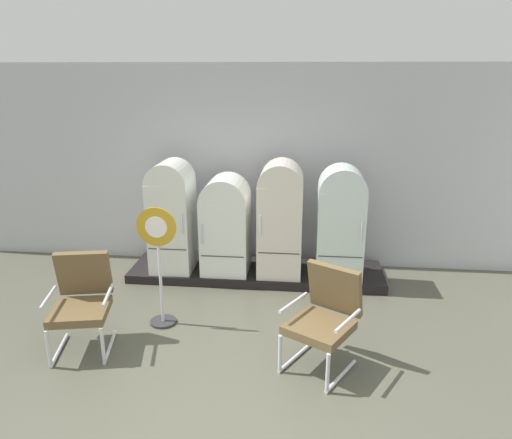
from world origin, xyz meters
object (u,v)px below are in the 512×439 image
(refrigerator_1, at_px, (226,222))
(refrigerator_2, at_px, (280,215))
(armchair_right, at_px, (325,314))
(sign_stand, at_px, (159,268))
(refrigerator_0, at_px, (172,213))
(refrigerator_3, at_px, (341,219))
(armchair_left, at_px, (82,298))

(refrigerator_1, bearing_deg, refrigerator_2, 0.08)
(refrigerator_1, bearing_deg, armchair_right, -56.37)
(armchair_right, relative_size, sign_stand, 0.72)
(refrigerator_0, relative_size, refrigerator_1, 1.15)
(refrigerator_3, xyz_separation_m, armchair_left, (-2.90, -1.91, -0.39))
(armchair_right, bearing_deg, refrigerator_0, 136.63)
(refrigerator_3, distance_m, armchair_left, 3.49)
(refrigerator_0, distance_m, sign_stand, 1.43)
(refrigerator_3, distance_m, sign_stand, 2.59)
(armchair_right, bearing_deg, sign_stand, 161.85)
(refrigerator_2, xyz_separation_m, armchair_right, (0.57, -2.04, -0.42))
(refrigerator_1, xyz_separation_m, refrigerator_2, (0.79, 0.00, 0.13))
(armchair_left, bearing_deg, refrigerator_0, 75.81)
(refrigerator_1, height_order, armchair_left, refrigerator_1)
(refrigerator_2, height_order, sign_stand, refrigerator_2)
(armchair_left, bearing_deg, sign_stand, 37.37)
(armchair_right, bearing_deg, armchair_left, 178.21)
(refrigerator_3, height_order, sign_stand, refrigerator_3)
(armchair_right, bearing_deg, refrigerator_3, 82.34)
(refrigerator_0, distance_m, armchair_left, 2.04)
(refrigerator_0, relative_size, refrigerator_2, 0.99)
(refrigerator_1, xyz_separation_m, armchair_right, (1.36, -2.04, -0.29))
(refrigerator_0, height_order, armchair_left, refrigerator_0)
(refrigerator_1, xyz_separation_m, refrigerator_3, (1.63, -0.05, 0.11))
(refrigerator_2, height_order, armchair_left, refrigerator_2)
(refrigerator_2, xyz_separation_m, sign_stand, (-1.35, -1.41, -0.26))
(refrigerator_3, distance_m, armchair_right, 2.05)
(refrigerator_0, height_order, refrigerator_3, refrigerator_0)
(refrigerator_1, bearing_deg, refrigerator_3, -1.75)
(armchair_right, bearing_deg, refrigerator_2, 105.64)
(armchair_left, distance_m, armchair_right, 2.63)
(refrigerator_3, height_order, armchair_right, refrigerator_3)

